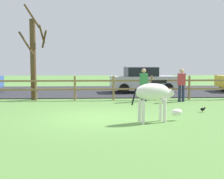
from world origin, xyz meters
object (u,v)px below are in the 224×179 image
at_px(bare_tree, 34,56).
at_px(visitor_right_of_tree, 182,83).
at_px(parked_car_silver, 143,79).
at_px(crow_on_grass, 203,109).
at_px(zebra, 155,95).
at_px(visitor_left_of_tree, 144,83).

bearing_deg(bare_tree, visitor_right_of_tree, -8.56).
bearing_deg(parked_car_silver, bare_tree, -152.65).
bearing_deg(crow_on_grass, visitor_right_of_tree, 89.93).
xyz_separation_m(parked_car_silver, visitor_right_of_tree, (1.29, -4.28, 0.06)).
xyz_separation_m(zebra, visitor_right_of_tree, (2.31, 5.11, -0.02)).
height_order(visitor_left_of_tree, visitor_right_of_tree, same).
height_order(parked_car_silver, visitor_right_of_tree, visitor_right_of_tree).
relative_size(zebra, parked_car_silver, 0.45).
height_order(parked_car_silver, visitor_left_of_tree, visitor_left_of_tree).
bearing_deg(visitor_left_of_tree, bare_tree, 170.59).
xyz_separation_m(zebra, parked_car_silver, (1.01, 9.38, -0.08)).
distance_m(bare_tree, visitor_left_of_tree, 5.79).
height_order(zebra, parked_car_silver, parked_car_silver).
xyz_separation_m(bare_tree, visitor_right_of_tree, (7.41, -1.12, -1.34)).
xyz_separation_m(visitor_left_of_tree, visitor_right_of_tree, (1.85, -0.19, 0.00)).
height_order(zebra, crow_on_grass, zebra).
height_order(bare_tree, visitor_left_of_tree, bare_tree).
relative_size(bare_tree, parked_car_silver, 1.17).
xyz_separation_m(crow_on_grass, visitor_left_of_tree, (-1.85, 3.41, 0.78)).
distance_m(bare_tree, zebra, 8.15).
distance_m(crow_on_grass, visitor_right_of_tree, 3.31).
bearing_deg(zebra, visitor_right_of_tree, 65.68).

